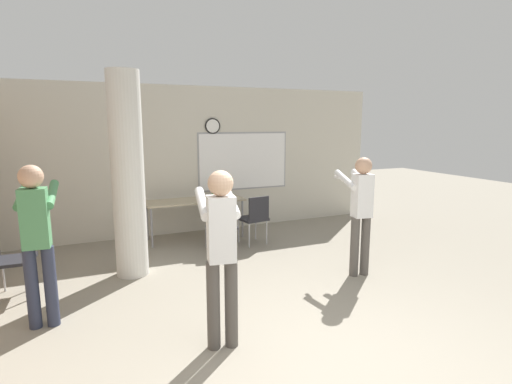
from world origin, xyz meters
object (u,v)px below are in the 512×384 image
at_px(folding_table, 195,202).
at_px(person_playing_side, 361,207).
at_px(person_watching_back, 37,233).
at_px(chair_by_left_wall, 8,256).
at_px(person_playing_front, 221,245).
at_px(chair_table_front, 223,221).
at_px(bottle_on_table, 213,193).
at_px(chair_table_right, 255,216).

distance_m(folding_table, person_playing_side, 3.13).
xyz_separation_m(person_watching_back, person_playing_side, (3.94, -0.14, -0.03)).
relative_size(folding_table, person_watching_back, 1.04).
relative_size(chair_by_left_wall, person_playing_front, 0.51).
relative_size(chair_table_front, person_watching_back, 0.51).
xyz_separation_m(chair_table_front, person_watching_back, (-2.53, -1.59, 0.49)).
relative_size(chair_by_left_wall, chair_table_front, 1.00).
xyz_separation_m(bottle_on_table, chair_table_right, (0.49, -0.81, -0.32)).
xyz_separation_m(chair_table_right, person_playing_front, (-1.56, -2.84, 0.49)).
height_order(chair_table_front, person_playing_front, person_playing_front).
bearing_deg(chair_table_front, chair_by_left_wall, -168.30).
relative_size(chair_by_left_wall, chair_table_right, 1.00).
bearing_deg(chair_by_left_wall, person_playing_side, -14.39).
xyz_separation_m(bottle_on_table, person_playing_side, (1.27, -2.68, 0.15)).
distance_m(chair_table_front, person_playing_front, 2.91).
xyz_separation_m(chair_table_front, person_playing_side, (1.41, -1.74, 0.46)).
height_order(chair_by_left_wall, person_playing_front, person_playing_front).
xyz_separation_m(chair_by_left_wall, person_playing_side, (4.38, -1.12, 0.46)).
distance_m(chair_by_left_wall, chair_table_right, 3.68).
height_order(chair_by_left_wall, chair_table_front, same).
relative_size(chair_table_front, person_playing_side, 0.53).
xyz_separation_m(person_playing_side, person_playing_front, (-2.34, -0.97, 0.02)).
bearing_deg(chair_table_front, person_watching_back, -147.76).
xyz_separation_m(bottle_on_table, person_playing_front, (-1.07, -3.65, 0.17)).
xyz_separation_m(folding_table, person_watching_back, (-2.30, -2.51, 0.33)).
relative_size(folding_table, person_playing_front, 1.05).
bearing_deg(bottle_on_table, chair_table_front, -98.39).
distance_m(chair_by_left_wall, person_playing_side, 4.54).
height_order(chair_by_left_wall, chair_table_right, same).
bearing_deg(bottle_on_table, person_playing_front, -106.33).
bearing_deg(person_playing_side, folding_table, 121.70).
distance_m(person_watching_back, person_playing_front, 1.95).
height_order(chair_by_left_wall, person_playing_side, person_playing_side).
bearing_deg(person_watching_back, chair_by_left_wall, 114.09).
relative_size(bottle_on_table, chair_by_left_wall, 0.30).
relative_size(bottle_on_table, person_playing_front, 0.15).
xyz_separation_m(folding_table, person_playing_side, (1.64, -2.65, 0.30)).
bearing_deg(bottle_on_table, chair_table_right, -58.64).
xyz_separation_m(chair_by_left_wall, person_playing_front, (2.03, -2.09, 0.49)).
height_order(bottle_on_table, person_playing_side, person_playing_side).
height_order(chair_table_right, person_playing_side, person_playing_side).
bearing_deg(person_playing_side, chair_table_front, 129.12).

